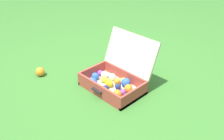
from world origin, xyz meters
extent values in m
plane|color=#336B28|center=(0.00, 0.00, 0.00)|extent=(16.00, 16.00, 0.00)
cube|color=beige|center=(0.03, 0.01, 0.01)|extent=(0.54, 0.34, 0.03)
cube|color=#9E3D33|center=(-0.23, 0.01, 0.06)|extent=(0.02, 0.34, 0.13)
cube|color=#9E3D33|center=(0.29, 0.01, 0.06)|extent=(0.02, 0.34, 0.13)
cube|color=#9E3D33|center=(0.03, -0.15, 0.06)|extent=(0.50, 0.02, 0.13)
cube|color=#9E3D33|center=(0.03, 0.17, 0.06)|extent=(0.50, 0.02, 0.13)
cube|color=beige|center=(0.03, 0.24, 0.29)|extent=(0.54, 0.14, 0.33)
cube|color=black|center=(0.03, -0.17, 0.07)|extent=(0.11, 0.02, 0.02)
sphere|color=blue|center=(-0.10, -0.10, 0.06)|extent=(0.08, 0.08, 0.08)
sphere|color=orange|center=(0.04, 0.07, 0.06)|extent=(0.06, 0.06, 0.06)
sphere|color=yellow|center=(0.01, -0.01, 0.06)|extent=(0.07, 0.07, 0.07)
sphere|color=orange|center=(0.18, -0.08, 0.06)|extent=(0.08, 0.08, 0.08)
sphere|color=orange|center=(0.19, 0.05, 0.06)|extent=(0.07, 0.07, 0.07)
sphere|color=#CCDB38|center=(-0.07, 0.01, 0.06)|extent=(0.06, 0.06, 0.06)
sphere|color=#CCDB38|center=(0.11, -0.10, 0.05)|extent=(0.05, 0.05, 0.05)
sphere|color=white|center=(-0.12, 0.07, 0.06)|extent=(0.07, 0.07, 0.07)
sphere|color=blue|center=(0.12, 0.10, 0.07)|extent=(0.08, 0.08, 0.08)
sphere|color=white|center=(-0.05, 0.09, 0.06)|extent=(0.06, 0.06, 0.06)
sphere|color=blue|center=(-0.16, -0.02, 0.06)|extent=(0.07, 0.07, 0.07)
sphere|color=navy|center=(0.04, -0.08, 0.05)|extent=(0.06, 0.06, 0.06)
sphere|color=purple|center=(0.18, -0.01, 0.05)|extent=(0.05, 0.05, 0.05)
sphere|color=yellow|center=(0.06, 0.13, 0.05)|extent=(0.05, 0.05, 0.05)
sphere|color=navy|center=(0.10, 0.02, 0.05)|extent=(0.05, 0.05, 0.05)
sphere|color=purple|center=(-0.18, 0.06, 0.05)|extent=(0.06, 0.06, 0.06)
sphere|color=orange|center=(-0.62, -0.32, 0.04)|extent=(0.09, 0.09, 0.09)
camera|label=1|loc=(1.35, -1.29, 1.28)|focal=40.05mm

